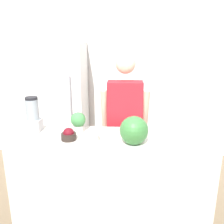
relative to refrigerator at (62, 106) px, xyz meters
name	(u,v)px	position (x,y,z in m)	size (l,w,h in m)	color
wall_back	(118,75)	(0.80, 0.37, 0.41)	(8.00, 0.06, 2.60)	white
counter_island	(112,182)	(0.80, -1.28, -0.42)	(1.83, 0.63, 0.94)	beige
refrigerator	(62,106)	(0.00, 0.00, 0.00)	(0.68, 0.66, 1.79)	white
person	(125,125)	(0.91, -0.73, -0.02)	(0.53, 0.27, 1.70)	#333338
cutting_board	(132,144)	(0.98, -1.41, 0.06)	(0.42, 0.27, 0.01)	white
watermelon	(134,130)	(1.00, -1.42, 0.19)	(0.25, 0.25, 0.25)	#3D7F3D
bowl_cherries	(69,135)	(0.40, -1.33, 0.10)	(0.14, 0.14, 0.12)	#2D231E
bowl_cream	(91,136)	(0.61, -1.35, 0.10)	(0.14, 0.14, 0.12)	white
blender	(33,116)	(-0.01, -1.13, 0.21)	(0.15, 0.15, 0.35)	#B7B7BC
potted_plant	(78,121)	(0.45, -1.13, 0.16)	(0.15, 0.15, 0.21)	beige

